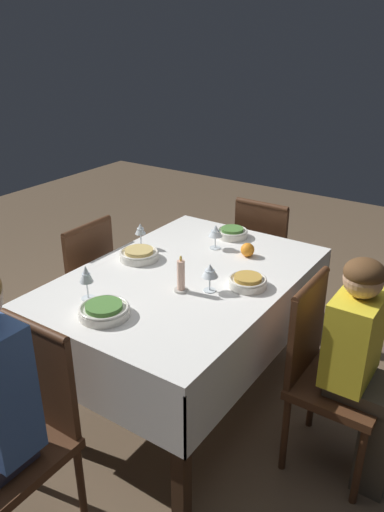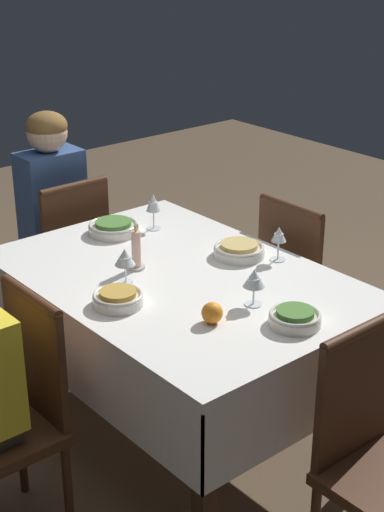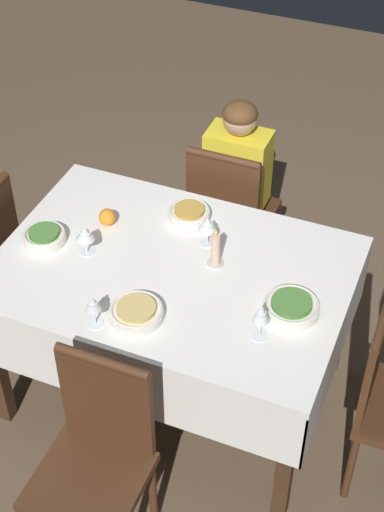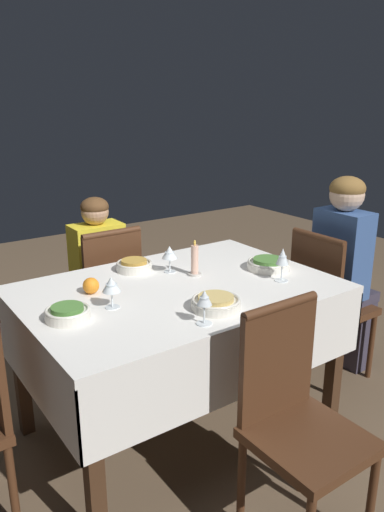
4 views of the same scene
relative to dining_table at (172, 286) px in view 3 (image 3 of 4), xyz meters
The scene contains 15 objects.
ground_plane 0.67m from the dining_table, ahead, with size 8.00×8.00×0.00m, color brown.
dining_table is the anchor object (origin of this frame).
chair_north 0.76m from the dining_table, 91.49° to the left, with size 0.39×0.39×0.91m.
chair_south 0.76m from the dining_table, 88.42° to the right, with size 0.39×0.39×0.91m.
person_child_yellow 0.90m from the dining_table, 91.23° to the left, with size 0.30×0.33×1.06m.
bowl_east 0.53m from the dining_table, ahead, with size 0.22×0.22×0.06m.
wine_glass_east 0.54m from the dining_table, 26.51° to the right, with size 0.06×0.06×0.16m.
bowl_north 0.35m from the dining_table, 99.83° to the left, with size 0.18×0.18×0.06m.
wine_glass_north 0.29m from the dining_table, 68.04° to the left, with size 0.08×0.08×0.14m.
bowl_south 0.33m from the dining_table, 92.64° to the right, with size 0.21×0.21×0.06m.
wine_glass_south 0.46m from the dining_table, 109.67° to the right, with size 0.06×0.06×0.14m.
bowl_west 0.57m from the dining_table, behind, with size 0.18×0.18×0.06m.
wine_glass_west 0.41m from the dining_table, behind, with size 0.08×0.08×0.14m.
candle_centerpiece 0.24m from the dining_table, 28.63° to the left, with size 0.07×0.07×0.18m.
orange_fruit 0.42m from the dining_table, 157.44° to the left, with size 0.07×0.07×0.07m, color orange.
Camera 3 is at (0.95, -2.11, 2.89)m, focal length 55.00 mm.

